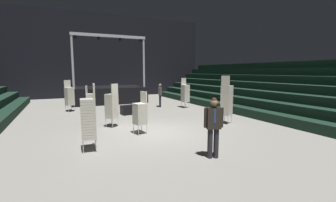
# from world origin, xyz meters

# --- Properties ---
(ground_plane) EXTENTS (22.00, 30.00, 0.10)m
(ground_plane) POSITION_xyz_m (0.00, 0.00, -0.05)
(ground_plane) COLOR gray
(arena_end_wall) EXTENTS (22.00, 0.30, 8.00)m
(arena_end_wall) POSITION_xyz_m (0.00, 15.00, 4.00)
(arena_end_wall) COLOR black
(arena_end_wall) RESTS_ON ground_plane
(bleacher_bank_right) EXTENTS (5.25, 24.00, 3.15)m
(bleacher_bank_right) POSITION_xyz_m (8.38, 1.00, 1.58)
(bleacher_bank_right) COLOR black
(bleacher_bank_right) RESTS_ON ground_plane
(stage_riser) EXTENTS (5.70, 3.42, 5.17)m
(stage_riser) POSITION_xyz_m (0.00, 10.21, 0.69)
(stage_riser) COLOR black
(stage_riser) RESTS_ON ground_plane
(man_with_tie) EXTENTS (0.56, 0.35, 1.78)m
(man_with_tie) POSITION_xyz_m (0.47, -3.49, 1.01)
(man_with_tie) COLOR black
(man_with_tie) RESTS_ON ground_plane
(chair_stack_front_left) EXTENTS (0.47, 0.47, 2.14)m
(chair_stack_front_left) POSITION_xyz_m (-2.72, -1.38, 1.07)
(chair_stack_front_left) COLOR #B2B5BA
(chair_stack_front_left) RESTS_ON ground_plane
(chair_stack_front_right) EXTENTS (0.54, 0.54, 1.71)m
(chair_stack_front_right) POSITION_xyz_m (-1.95, 4.90, 0.86)
(chair_stack_front_right) COLOR #B2B5BA
(chair_stack_front_right) RESTS_ON ground_plane
(chair_stack_mid_left) EXTENTS (0.54, 0.54, 1.71)m
(chair_stack_mid_left) POSITION_xyz_m (-0.62, -0.06, 0.86)
(chair_stack_mid_left) COLOR #B2B5BA
(chair_stack_mid_left) RESTS_ON ground_plane
(chair_stack_mid_right) EXTENTS (0.59, 0.59, 1.96)m
(chair_stack_mid_right) POSITION_xyz_m (-2.98, 6.80, 0.98)
(chair_stack_mid_right) COLOR #B2B5BA
(chair_stack_mid_right) RESTS_ON ground_plane
(chair_stack_mid_centre) EXTENTS (0.58, 0.58, 2.31)m
(chair_stack_mid_centre) POSITION_xyz_m (3.73, -0.01, 1.15)
(chair_stack_mid_centre) COLOR #B2B5BA
(chair_stack_mid_centre) RESTS_ON ground_plane
(chair_stack_rear_left) EXTENTS (0.62, 0.62, 1.96)m
(chair_stack_rear_left) POSITION_xyz_m (-1.41, 1.59, 0.98)
(chair_stack_rear_left) COLOR #B2B5BA
(chair_stack_rear_left) RESTS_ON ground_plane
(chair_stack_rear_right) EXTENTS (0.51, 0.51, 2.05)m
(chair_stack_rear_right) POSITION_xyz_m (4.32, 5.14, 1.03)
(chair_stack_rear_right) COLOR #B2B5BA
(chair_stack_rear_right) RESTS_ON ground_plane
(crew_worker_near_stage) EXTENTS (0.36, 0.56, 1.69)m
(crew_worker_near_stage) POSITION_xyz_m (2.90, 6.18, 0.95)
(crew_worker_near_stage) COLOR black
(crew_worker_near_stage) RESTS_ON ground_plane
(equipment_road_case) EXTENTS (0.96, 0.69, 0.53)m
(equipment_road_case) POSITION_xyz_m (0.12, 4.32, 0.27)
(equipment_road_case) COLOR black
(equipment_road_case) RESTS_ON ground_plane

